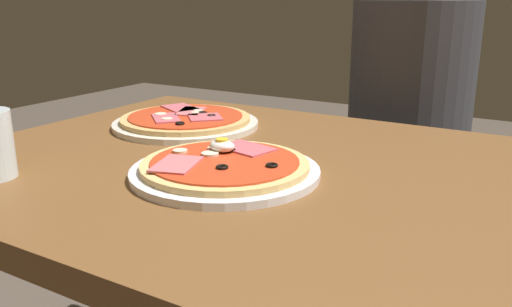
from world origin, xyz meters
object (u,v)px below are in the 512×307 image
(pizza_foreground, at_px, (225,168))
(diner_person, at_px, (406,159))
(dining_table, at_px, (293,232))
(pizza_across_left, at_px, (186,121))

(pizza_foreground, relative_size, diner_person, 0.25)
(dining_table, bearing_deg, pizza_across_left, 156.64)
(pizza_across_left, bearing_deg, diner_person, 57.68)
(pizza_foreground, bearing_deg, pizza_across_left, 138.24)
(dining_table, relative_size, diner_person, 1.03)
(dining_table, bearing_deg, pizza_foreground, -133.86)
(pizza_foreground, distance_m, pizza_across_left, 0.34)
(dining_table, distance_m, diner_person, 0.68)
(dining_table, relative_size, pizza_across_left, 3.93)
(diner_person, bearing_deg, pizza_foreground, 83.72)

